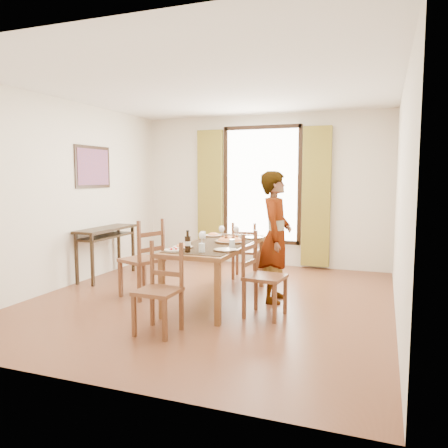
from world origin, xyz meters
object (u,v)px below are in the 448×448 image
(man, at_px, (276,237))
(pasta_platter, at_px, (230,239))
(dining_table, at_px, (218,248))
(console_table, at_px, (106,235))

(man, relative_size, pasta_platter, 4.18)
(dining_table, bearing_deg, man, 19.93)
(console_table, distance_m, pasta_platter, 2.32)
(dining_table, height_order, man, man)
(dining_table, relative_size, pasta_platter, 4.79)
(console_table, bearing_deg, pasta_platter, -12.81)
(pasta_platter, bearing_deg, man, 15.66)
(man, height_order, pasta_platter, man)
(console_table, height_order, pasta_platter, pasta_platter)
(console_table, height_order, dining_table, console_table)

